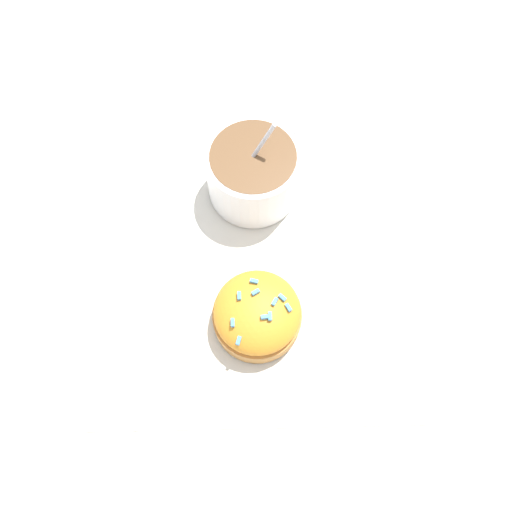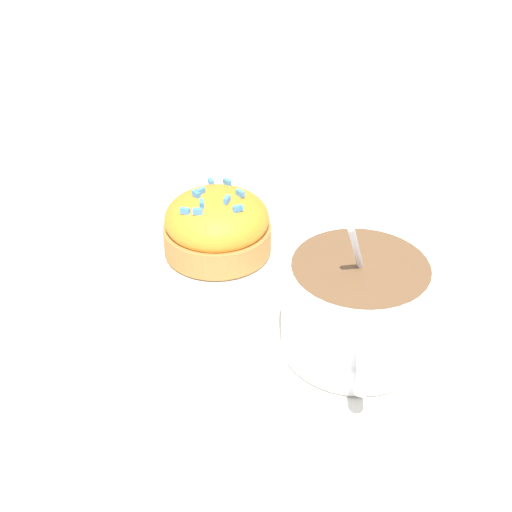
% 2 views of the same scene
% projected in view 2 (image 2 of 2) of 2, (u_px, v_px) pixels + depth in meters
% --- Properties ---
extents(ground_plane, '(3.00, 3.00, 0.00)m').
position_uv_depth(ground_plane, '(285.00, 292.00, 0.51)').
color(ground_plane, silver).
extents(paper_napkin, '(0.36, 0.35, 0.00)m').
position_uv_depth(paper_napkin, '(285.00, 290.00, 0.51)').
color(paper_napkin, white).
rests_on(paper_napkin, ground_plane).
extents(coffee_cup, '(0.10, 0.10, 0.10)m').
position_uv_depth(coffee_cup, '(357.00, 304.00, 0.44)').
color(coffee_cup, white).
rests_on(coffee_cup, paper_napkin).
extents(frosted_pastry, '(0.08, 0.08, 0.05)m').
position_uv_depth(frosted_pastry, '(218.00, 225.00, 0.54)').
color(frosted_pastry, '#C18442').
rests_on(frosted_pastry, paper_napkin).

